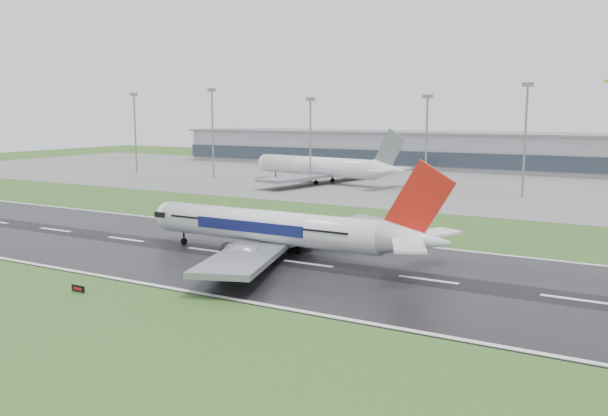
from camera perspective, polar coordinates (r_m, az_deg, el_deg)
The scene contains 12 objects.
ground at distance 125.53m, azimuth -15.81°, elevation -2.78°, with size 520.00×520.00×0.00m, color #2D541F.
runway at distance 125.52m, azimuth -15.82°, elevation -2.76°, with size 400.00×45.00×0.10m, color black.
apron at distance 230.10m, azimuth 6.82°, elevation 2.57°, with size 400.00×130.00×0.08m, color slate.
terminal at distance 285.64m, azimuth 11.51°, elevation 5.13°, with size 240.00×36.00×15.00m, color gray.
main_airliner at distance 104.64m, azimuth -1.67°, elevation -0.05°, with size 55.89×53.23×16.50m, color white, non-canonical shape.
parked_airliner at distance 216.10m, azimuth 1.75°, elevation 4.68°, with size 62.47×58.17×18.31m, color white, non-canonical shape.
runway_sign at distance 91.09m, azimuth -19.77°, elevation -6.92°, with size 2.30×0.26×1.04m, color black, non-canonical shape.
floodmast_0 at distance 260.79m, azimuth -15.03°, elevation 6.41°, with size 0.64×0.64×30.65m, color gray.
floodmast_1 at distance 235.44m, azimuth -8.27°, elevation 6.54°, with size 0.64×0.64×31.72m, color gray.
floodmast_2 at distance 212.93m, azimuth 0.58°, elevation 5.91°, with size 0.64×0.64×27.95m, color gray.
floodmast_3 at distance 196.63m, azimuth 11.01°, elevation 5.58°, with size 0.64×0.64×28.37m, color gray.
floodmast_4 at distance 189.41m, azimuth 19.37°, elevation 5.59°, with size 0.64×0.64×31.30m, color gray.
Camera 1 is at (87.94, -86.26, 24.16)m, focal length 37.20 mm.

